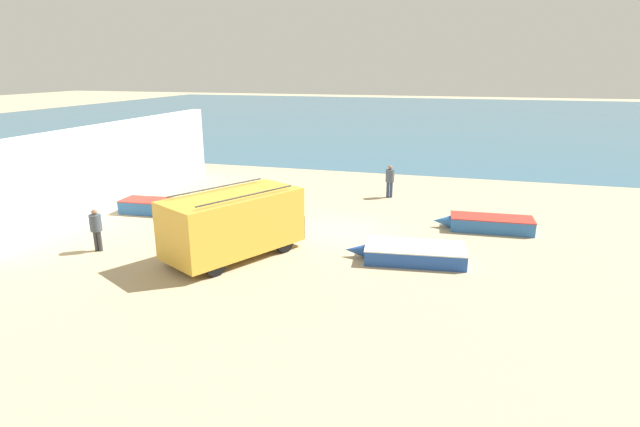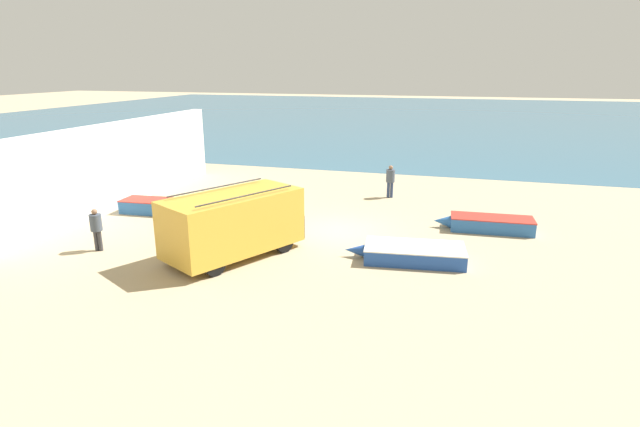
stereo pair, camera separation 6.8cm
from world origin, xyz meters
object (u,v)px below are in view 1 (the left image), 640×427
(fishing_rowboat_2, at_px, (165,207))
(fisherman_0, at_px, (390,178))
(parked_van, at_px, (234,222))
(fisherman_1, at_px, (96,226))
(fishing_rowboat_0, at_px, (411,253))
(fishing_rowboat_1, at_px, (487,223))

(fishing_rowboat_2, distance_m, fisherman_0, 11.13)
(fisherman_0, bearing_deg, fishing_rowboat_2, 116.13)
(parked_van, distance_m, fishing_rowboat_2, 6.85)
(fisherman_1, bearing_deg, fishing_rowboat_2, 177.81)
(parked_van, xyz_separation_m, fisherman_1, (-5.05, -0.91, -0.30))
(fishing_rowboat_0, bearing_deg, fisherman_1, 4.84)
(fishing_rowboat_0, distance_m, fishing_rowboat_2, 11.85)
(fishing_rowboat_2, bearing_deg, fisherman_1, -89.64)
(fishing_rowboat_0, xyz_separation_m, fisherman_0, (-2.01, 8.50, 0.73))
(fishing_rowboat_0, relative_size, fishing_rowboat_1, 1.06)
(fishing_rowboat_1, bearing_deg, fishing_rowboat_0, 54.92)
(fishing_rowboat_0, xyz_separation_m, fishing_rowboat_2, (-11.52, 2.76, 0.03))
(fishing_rowboat_2, distance_m, fisherman_1, 5.02)
(fishing_rowboat_2, xyz_separation_m, fisherman_1, (0.39, -4.96, 0.64))
(fishing_rowboat_2, height_order, fisherman_0, fisherman_0)
(parked_van, xyz_separation_m, fishing_rowboat_1, (8.75, 5.51, -0.96))
(fishing_rowboat_1, xyz_separation_m, fishing_rowboat_2, (-14.18, -1.45, 0.01))
(fishing_rowboat_0, bearing_deg, fisherman_0, -83.02)
(fishing_rowboat_2, relative_size, fisherman_0, 2.72)
(fishing_rowboat_2, xyz_separation_m, fisherman_0, (9.51, 5.74, 0.70))
(fishing_rowboat_0, relative_size, fisherman_1, 2.67)
(fisherman_0, xyz_separation_m, fisherman_1, (-9.12, -10.70, -0.06))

